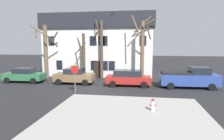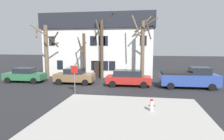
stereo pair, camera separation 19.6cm
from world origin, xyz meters
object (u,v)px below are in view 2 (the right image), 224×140
(fire_hydrant, at_px, (152,105))
(street_sign_pole, at_px, (75,74))
(car_brown_sedan, at_px, (75,76))
(bicycle_leaning, at_px, (71,76))
(tree_bare_end, at_px, (143,48))
(car_green_sedan, at_px, (25,75))
(tree_bare_mid, at_px, (84,56))
(pickup_truck_blue, at_px, (189,78))
(tree_bare_far, at_px, (102,47))
(tree_bare_near, at_px, (46,50))
(car_red_wagon, at_px, (128,78))
(building_main, at_px, (102,45))

(fire_hydrant, xyz_separation_m, street_sign_pole, (-6.43, 3.81, 1.23))
(car_brown_sedan, height_order, bicycle_leaning, car_brown_sedan)
(tree_bare_end, bearing_deg, car_green_sedan, -169.90)
(tree_bare_mid, xyz_separation_m, pickup_truck_blue, (11.73, -2.81, -1.96))
(tree_bare_far, xyz_separation_m, car_brown_sedan, (-2.30, -3.71, -3.13))
(tree_bare_mid, relative_size, tree_bare_far, 0.68)
(car_brown_sedan, distance_m, street_sign_pole, 4.77)
(car_brown_sedan, bearing_deg, tree_bare_near, 149.44)
(tree_bare_end, height_order, car_red_wagon, tree_bare_end)
(car_red_wagon, bearing_deg, tree_bare_far, 132.19)
(tree_bare_mid, distance_m, car_green_sedan, 7.12)
(tree_bare_far, height_order, street_sign_pole, tree_bare_far)
(street_sign_pole, bearing_deg, bicycle_leaning, 114.01)
(tree_bare_mid, distance_m, tree_bare_far, 2.52)
(building_main, relative_size, car_green_sedan, 3.30)
(tree_bare_mid, height_order, fire_hydrant, tree_bare_mid)
(tree_bare_end, relative_size, pickup_truck_blue, 1.37)
(bicycle_leaning, bearing_deg, street_sign_pole, -65.99)
(tree_bare_near, xyz_separation_m, car_brown_sedan, (4.67, -2.76, -2.83))
(car_green_sedan, relative_size, car_brown_sedan, 1.07)
(building_main, distance_m, tree_bare_near, 8.45)
(fire_hydrant, distance_m, street_sign_pole, 7.57)
(tree_bare_far, relative_size, bicycle_leaning, 4.76)
(tree_bare_end, distance_m, car_green_sedan, 13.89)
(building_main, height_order, bicycle_leaning, building_main)
(car_brown_sedan, xyz_separation_m, fire_hydrant, (8.05, -8.20, -0.32))
(car_green_sedan, distance_m, bicycle_leaning, 5.22)
(tree_bare_end, xyz_separation_m, car_green_sedan, (-13.32, -2.37, -3.14))
(building_main, xyz_separation_m, tree_bare_far, (1.05, -5.03, -0.29))
(car_green_sedan, xyz_separation_m, car_brown_sedan, (5.98, 0.02, 0.03))
(tree_bare_near, bearing_deg, car_green_sedan, -115.17)
(tree_bare_mid, bearing_deg, building_main, 81.10)
(tree_bare_end, height_order, pickup_truck_blue, tree_bare_end)
(tree_bare_mid, height_order, car_green_sedan, tree_bare_mid)
(car_green_sedan, height_order, street_sign_pole, street_sign_pole)
(building_main, relative_size, tree_bare_near, 2.25)
(building_main, height_order, tree_bare_near, building_main)
(tree_bare_near, height_order, bicycle_leaning, tree_bare_near)
(street_sign_pole, height_order, bicycle_leaning, street_sign_pole)
(bicycle_leaning, bearing_deg, tree_bare_near, 177.29)
(building_main, distance_m, bicycle_leaning, 7.78)
(tree_bare_near, distance_m, tree_bare_end, 12.02)
(car_red_wagon, bearing_deg, fire_hydrant, -75.09)
(car_green_sedan, distance_m, fire_hydrant, 16.25)
(fire_hydrant, height_order, bicycle_leaning, bicycle_leaning)
(building_main, distance_m, tree_bare_far, 5.15)
(car_red_wagon, bearing_deg, tree_bare_end, 62.57)
(fire_hydrant, bearing_deg, tree_bare_end, 93.87)
(tree_bare_mid, height_order, tree_bare_far, tree_bare_far)
(building_main, relative_size, pickup_truck_blue, 2.73)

